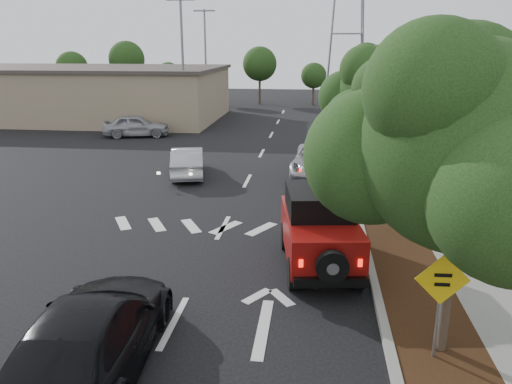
% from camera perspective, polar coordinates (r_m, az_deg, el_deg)
% --- Properties ---
extents(ground, '(120.00, 120.00, 0.00)m').
position_cam_1_polar(ground, '(11.57, -9.39, -14.47)').
color(ground, black).
rests_on(ground, ground).
extents(curb, '(0.20, 70.00, 0.15)m').
position_cam_1_polar(curb, '(22.33, 10.77, 1.07)').
color(curb, '#9E9B93').
rests_on(curb, ground).
extents(planting_strip, '(1.80, 70.00, 0.12)m').
position_cam_1_polar(planting_strip, '(22.43, 13.32, 0.94)').
color(planting_strip, black).
rests_on(planting_strip, ground).
extents(sidewalk, '(2.00, 70.00, 0.12)m').
position_cam_1_polar(sidewalk, '(22.73, 18.08, 0.76)').
color(sidewalk, gray).
rests_on(sidewalk, ground).
extents(hedge, '(0.80, 70.00, 0.80)m').
position_cam_1_polar(hedge, '(22.96, 21.58, 1.45)').
color(hedge, black).
rests_on(hedge, ground).
extents(commercial_building, '(22.00, 12.00, 4.00)m').
position_cam_1_polar(commercial_building, '(43.99, -19.07, 10.55)').
color(commercial_building, gray).
rests_on(commercial_building, ground).
extents(transmission_tower, '(7.00, 4.00, 28.00)m').
position_cam_1_polar(transmission_tower, '(57.87, 9.98, 10.43)').
color(transmission_tower, slate).
rests_on(transmission_tower, ground).
extents(street_tree_near, '(3.80, 3.80, 5.92)m').
position_cam_1_polar(street_tree_near, '(11.08, 20.27, -16.93)').
color(street_tree_near, black).
rests_on(street_tree_near, ground).
extents(street_tree_mid, '(3.20, 3.20, 5.32)m').
position_cam_1_polar(street_tree_mid, '(17.25, 15.19, -4.14)').
color(street_tree_mid, black).
rests_on(street_tree_mid, ground).
extents(street_tree_far, '(3.40, 3.40, 5.62)m').
position_cam_1_polar(street_tree_far, '(23.40, 13.06, 1.45)').
color(street_tree_far, black).
rests_on(street_tree_far, ground).
extents(light_pole_a, '(2.00, 0.22, 9.00)m').
position_cam_1_polar(light_pole_a, '(37.21, -8.06, 7.23)').
color(light_pole_a, slate).
rests_on(light_pole_a, ground).
extents(light_pole_b, '(2.00, 0.22, 9.00)m').
position_cam_1_polar(light_pole_b, '(48.99, -5.62, 9.53)').
color(light_pole_b, slate).
rests_on(light_pole_b, ground).
extents(red_jeep, '(2.34, 4.32, 2.14)m').
position_cam_1_polar(red_jeep, '(13.86, 7.16, -4.00)').
color(red_jeep, black).
rests_on(red_jeep, ground).
extents(silver_suv_ahead, '(2.71, 5.34, 1.44)m').
position_cam_1_polar(silver_suv_ahead, '(23.49, 7.23, 3.62)').
color(silver_suv_ahead, '#A1A3A8').
rests_on(silver_suv_ahead, ground).
extents(black_suv_oncoming, '(2.49, 5.40, 1.53)m').
position_cam_1_polar(black_suv_oncoming, '(10.06, -18.25, -15.23)').
color(black_suv_oncoming, black).
rests_on(black_suv_oncoming, ground).
extents(silver_sedan_oncoming, '(2.32, 4.29, 1.34)m').
position_cam_1_polar(silver_sedan_oncoming, '(23.50, -7.84, 3.48)').
color(silver_sedan_oncoming, '#B2B5BA').
rests_on(silver_sedan_oncoming, ground).
extents(parked_suv, '(4.56, 2.62, 1.46)m').
position_cam_1_polar(parked_suv, '(34.28, -13.53, 7.38)').
color(parked_suv, '#9FA0A6').
rests_on(parked_suv, ground).
extents(speed_hump_sign, '(1.01, 0.09, 2.15)m').
position_cam_1_polar(speed_hump_sign, '(10.06, 20.36, -10.71)').
color(speed_hump_sign, slate).
rests_on(speed_hump_sign, ground).
extents(terracotta_planter, '(0.73, 0.73, 1.27)m').
position_cam_1_polar(terracotta_planter, '(14.57, 24.53, -5.36)').
color(terracotta_planter, brown).
rests_on(terracotta_planter, ground).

